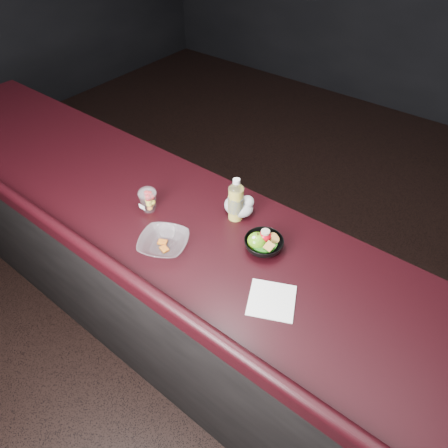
{
  "coord_description": "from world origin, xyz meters",
  "views": [
    {
      "loc": [
        0.78,
        -0.58,
        2.16
      ],
      "look_at": [
        0.08,
        0.33,
        1.1
      ],
      "focal_mm": 32.0,
      "sensor_mm": 36.0,
      "label": 1
    }
  ],
  "objects_px": {
    "green_apple": "(257,241)",
    "snack_bowl": "(263,243)",
    "fruit_cup": "(148,199)",
    "lemonade_bottle": "(236,202)",
    "takeout_bowl": "(164,243)"
  },
  "relations": [
    {
      "from": "green_apple",
      "to": "snack_bowl",
      "type": "distance_m",
      "value": 0.03
    },
    {
      "from": "green_apple",
      "to": "fruit_cup",
      "type": "bearing_deg",
      "value": -169.36
    },
    {
      "from": "lemonade_bottle",
      "to": "takeout_bowl",
      "type": "distance_m",
      "value": 0.34
    },
    {
      "from": "takeout_bowl",
      "to": "lemonade_bottle",
      "type": "bearing_deg",
      "value": 69.62
    },
    {
      "from": "fruit_cup",
      "to": "snack_bowl",
      "type": "bearing_deg",
      "value": 11.53
    },
    {
      "from": "lemonade_bottle",
      "to": "snack_bowl",
      "type": "relative_size",
      "value": 1.01
    },
    {
      "from": "fruit_cup",
      "to": "takeout_bowl",
      "type": "height_order",
      "value": "fruit_cup"
    },
    {
      "from": "snack_bowl",
      "to": "takeout_bowl",
      "type": "height_order",
      "value": "snack_bowl"
    },
    {
      "from": "lemonade_bottle",
      "to": "green_apple",
      "type": "distance_m",
      "value": 0.2
    },
    {
      "from": "green_apple",
      "to": "takeout_bowl",
      "type": "relative_size",
      "value": 0.32
    },
    {
      "from": "green_apple",
      "to": "takeout_bowl",
      "type": "height_order",
      "value": "green_apple"
    },
    {
      "from": "fruit_cup",
      "to": "takeout_bowl",
      "type": "relative_size",
      "value": 0.44
    },
    {
      "from": "fruit_cup",
      "to": "green_apple",
      "type": "height_order",
      "value": "fruit_cup"
    },
    {
      "from": "takeout_bowl",
      "to": "green_apple",
      "type": "bearing_deg",
      "value": 37.31
    },
    {
      "from": "lemonade_bottle",
      "to": "fruit_cup",
      "type": "xyz_separation_m",
      "value": [
        -0.33,
        -0.19,
        -0.03
      ]
    }
  ]
}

